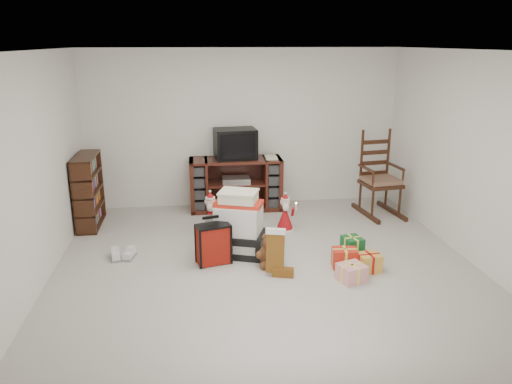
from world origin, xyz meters
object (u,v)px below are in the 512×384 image
at_px(santa_figurine, 285,216).
at_px(gift_cluster, 353,258).
at_px(tv_stand, 236,184).
at_px(mrs_claus_figurine, 211,218).
at_px(rocking_chair, 379,184).
at_px(gift_pile, 239,227).
at_px(red_suitcase, 213,244).
at_px(teddy_bear, 270,252).
at_px(crt_television, 235,144).
at_px(bookshelf, 89,192).
at_px(sneaker_pair, 123,255).

bearing_deg(santa_figurine, gift_cluster, -66.55).
height_order(tv_stand, mrs_claus_figurine, tv_stand).
distance_m(rocking_chair, gift_pile, 2.66).
relative_size(red_suitcase, mrs_claus_figurine, 0.94).
bearing_deg(teddy_bear, crt_television, 95.23).
relative_size(red_suitcase, teddy_bear, 1.47).
height_order(bookshelf, gift_pile, bookshelf).
bearing_deg(tv_stand, gift_pile, -93.42).
height_order(rocking_chair, gift_pile, rocking_chair).
relative_size(sneaker_pair, gift_cluster, 0.38).
relative_size(rocking_chair, red_suitcase, 2.30).
height_order(gift_pile, teddy_bear, gift_pile).
height_order(gift_pile, crt_television, crt_television).
distance_m(santa_figurine, crt_television, 1.51).
relative_size(mrs_claus_figurine, gift_cluster, 0.73).
height_order(red_suitcase, teddy_bear, red_suitcase).
distance_m(santa_figurine, gift_cluster, 1.45).
bearing_deg(tv_stand, rocking_chair, -11.66).
distance_m(tv_stand, sneaker_pair, 2.37).
xyz_separation_m(tv_stand, teddy_bear, (0.20, -2.16, -0.24)).
xyz_separation_m(santa_figurine, sneaker_pair, (-2.18, -0.67, -0.17)).
bearing_deg(gift_cluster, rocking_chair, 62.01).
bearing_deg(red_suitcase, gift_cluster, -26.86).
xyz_separation_m(tv_stand, mrs_claus_figurine, (-0.45, -1.04, -0.18)).
relative_size(mrs_claus_figurine, crt_television, 0.92).
bearing_deg(mrs_claus_figurine, gift_cluster, -39.55).
height_order(tv_stand, bookshelf, bookshelf).
bearing_deg(mrs_claus_figurine, bookshelf, 161.55).
xyz_separation_m(santa_figurine, mrs_claus_figurine, (-1.05, 0.02, 0.02)).
height_order(bookshelf, sneaker_pair, bookshelf).
bearing_deg(gift_pile, gift_cluster, -5.41).
distance_m(sneaker_pair, crt_television, 2.58).
xyz_separation_m(tv_stand, santa_figurine, (0.60, -1.06, -0.20)).
relative_size(tv_stand, sneaker_pair, 4.44).
xyz_separation_m(gift_pile, santa_figurine, (0.73, 0.72, -0.14)).
bearing_deg(teddy_bear, rocking_chair, 40.35).
height_order(mrs_claus_figurine, crt_television, crt_television).
bearing_deg(gift_cluster, teddy_bear, 167.19).
relative_size(gift_pile, crt_television, 1.20).
height_order(gift_pile, mrs_claus_figurine, gift_pile).
bearing_deg(rocking_chair, gift_cluster, -125.62).
xyz_separation_m(bookshelf, crt_television, (2.18, 0.50, 0.55)).
bearing_deg(red_suitcase, mrs_claus_figurine, 74.77).
relative_size(santa_figurine, mrs_claus_figurine, 0.90).
bearing_deg(tv_stand, red_suitcase, -102.10).
bearing_deg(santa_figurine, sneaker_pair, -162.81).
distance_m(gift_pile, red_suitcase, 0.43).
bearing_deg(sneaker_pair, santa_figurine, 16.53).
xyz_separation_m(bookshelf, rocking_chair, (4.36, -0.01, -0.04)).
xyz_separation_m(tv_stand, rocking_chair, (2.19, -0.48, 0.05)).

